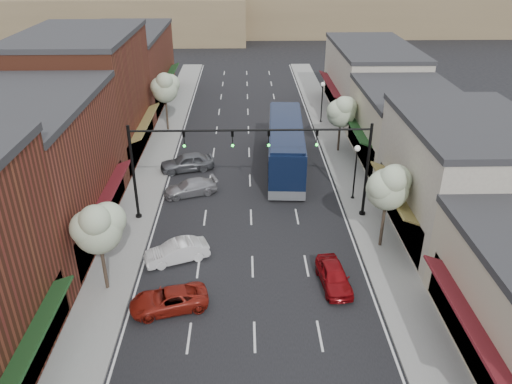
{
  "coord_description": "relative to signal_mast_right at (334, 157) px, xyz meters",
  "views": [
    {
      "loc": [
        -0.38,
        -22.94,
        18.0
      ],
      "look_at": [
        0.35,
        7.66,
        2.2
      ],
      "focal_mm": 35.0,
      "sensor_mm": 36.0,
      "label": 1
    }
  ],
  "objects": [
    {
      "name": "hill_near",
      "position": [
        -30.62,
        70.0,
        -0.62
      ],
      "size": [
        50.0,
        20.0,
        8.0
      ],
      "primitive_type": "cube",
      "color": "#7A6647",
      "rests_on": "ground"
    },
    {
      "name": "curb_left",
      "position": [
        -12.62,
        10.5,
        -4.55
      ],
      "size": [
        0.25,
        73.0,
        0.17
      ],
      "primitive_type": "cube",
      "color": "gray",
      "rests_on": "ground"
    },
    {
      "name": "tree_right_near",
      "position": [
        2.73,
        -4.05,
        -0.17
      ],
      "size": [
        2.85,
        2.65,
        5.95
      ],
      "color": "#47382B",
      "rests_on": "ground"
    },
    {
      "name": "curb_right",
      "position": [
        1.38,
        10.5,
        -4.55
      ],
      "size": [
        0.25,
        73.0,
        0.17
      ],
      "primitive_type": "cube",
      "color": "gray",
      "rests_on": "ground"
    },
    {
      "name": "bldg_right_midnear",
      "position": [
        8.1,
        -2.0,
        -0.72
      ],
      "size": [
        9.14,
        12.1,
        7.9
      ],
      "color": "#BCB4A1",
      "rests_on": "ground"
    },
    {
      "name": "lamp_post_near",
      "position": [
        2.18,
        2.5,
        -1.62
      ],
      "size": [
        0.44,
        0.44,
        4.44
      ],
      "color": "black",
      "rests_on": "ground"
    },
    {
      "name": "red_hatchback",
      "position": [
        -0.99,
        -7.92,
        -3.97
      ],
      "size": [
        1.93,
        3.98,
        1.31
      ],
      "primitive_type": "imported",
      "rotation": [
        0.0,
        0.0,
        0.1
      ],
      "color": "maroon",
      "rests_on": "ground"
    },
    {
      "name": "lamp_post_far",
      "position": [
        2.18,
        20.0,
        -1.62
      ],
      "size": [
        0.44,
        0.44,
        4.44
      ],
      "color": "black",
      "rests_on": "ground"
    },
    {
      "name": "parked_car_c",
      "position": [
        -10.27,
        3.64,
        -4.02
      ],
      "size": [
        4.49,
        2.94,
        1.21
      ],
      "primitive_type": "imported",
      "rotation": [
        0.0,
        0.0,
        -1.24
      ],
      "color": "#99989E",
      "rests_on": "ground"
    },
    {
      "name": "sidewalk_right",
      "position": [
        2.78,
        10.5,
        -4.55
      ],
      "size": [
        2.8,
        73.0,
        0.15
      ],
      "primitive_type": "cube",
      "color": "gray",
      "rests_on": "ground"
    },
    {
      "name": "tree_right_far",
      "position": [
        2.73,
        11.95,
        -0.63
      ],
      "size": [
        2.85,
        2.65,
        5.43
      ],
      "color": "#47382B",
      "rests_on": "ground"
    },
    {
      "name": "coach_bus",
      "position": [
        -2.53,
        8.52,
        -2.57
      ],
      "size": [
        3.57,
        13.11,
        3.96
      ],
      "rotation": [
        0.0,
        0.0,
        -0.06
      ],
      "color": "black",
      "rests_on": "ground"
    },
    {
      "name": "parked_car_d",
      "position": [
        -10.96,
        8.14,
        -3.85
      ],
      "size": [
        4.86,
        2.96,
        1.55
      ],
      "primitive_type": "imported",
      "rotation": [
        0.0,
        0.0,
        -1.3
      ],
      "color": "#585A5F",
      "rests_on": "ground"
    },
    {
      "name": "signal_mast_left",
      "position": [
        -11.24,
        0.0,
        0.0
      ],
      "size": [
        8.22,
        0.46,
        7.0
      ],
      "color": "black",
      "rests_on": "ground"
    },
    {
      "name": "bldg_left_midnear",
      "position": [
        -19.85,
        -2.0,
        0.03
      ],
      "size": [
        10.14,
        14.1,
        9.4
      ],
      "color": "brown",
      "rests_on": "ground"
    },
    {
      "name": "signal_mast_right",
      "position": [
        0.0,
        0.0,
        0.0
      ],
      "size": [
        8.22,
        0.46,
        7.0
      ],
      "color": "black",
      "rests_on": "ground"
    },
    {
      "name": "sidewalk_left",
      "position": [
        -14.02,
        10.5,
        -4.55
      ],
      "size": [
        2.8,
        73.0,
        0.15
      ],
      "primitive_type": "cube",
      "color": "gray",
      "rests_on": "ground"
    },
    {
      "name": "parked_car_b",
      "position": [
        -10.28,
        -5.23,
        -3.97
      ],
      "size": [
        4.16,
        2.7,
        1.3
      ],
      "primitive_type": "imported",
      "rotation": [
        0.0,
        0.0,
        -1.2
      ],
      "color": "white",
      "rests_on": "ground"
    },
    {
      "name": "parked_car_a",
      "position": [
        -10.18,
        -9.73,
        -4.04
      ],
      "size": [
        4.54,
        2.91,
        1.17
      ],
      "primitive_type": "imported",
      "rotation": [
        0.0,
        0.0,
        -1.32
      ],
      "color": "maroon",
      "rests_on": "ground"
    },
    {
      "name": "bldg_left_far",
      "position": [
        -19.84,
        28.0,
        -0.46
      ],
      "size": [
        10.14,
        18.1,
        8.4
      ],
      "color": "brown",
      "rests_on": "ground"
    },
    {
      "name": "ground",
      "position": [
        -5.62,
        -8.0,
        -4.62
      ],
      "size": [
        160.0,
        160.0,
        0.0
      ],
      "primitive_type": "plane",
      "color": "black",
      "rests_on": "ground"
    },
    {
      "name": "bldg_right_far",
      "position": [
        8.09,
        24.0,
        -0.96
      ],
      "size": [
        9.14,
        16.1,
        7.4
      ],
      "color": "#BCB4A1",
      "rests_on": "ground"
    },
    {
      "name": "tree_left_far",
      "position": [
        -13.87,
        17.95,
        -0.02
      ],
      "size": [
        2.85,
        2.65,
        6.13
      ],
      "color": "#47382B",
      "rests_on": "ground"
    },
    {
      "name": "bldg_right_midfar",
      "position": [
        8.08,
        10.0,
        -1.46
      ],
      "size": [
        9.14,
        12.1,
        6.4
      ],
      "color": "#B7AD92",
      "rests_on": "ground"
    },
    {
      "name": "bldg_left_midfar",
      "position": [
        -19.86,
        12.0,
        0.78
      ],
      "size": [
        10.14,
        14.1,
        10.9
      ],
      "color": "brown",
      "rests_on": "ground"
    },
    {
      "name": "tree_left_near",
      "position": [
        -13.87,
        -8.05,
        -0.4
      ],
      "size": [
        2.85,
        2.65,
        5.69
      ],
      "color": "#47382B",
      "rests_on": "ground"
    }
  ]
}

